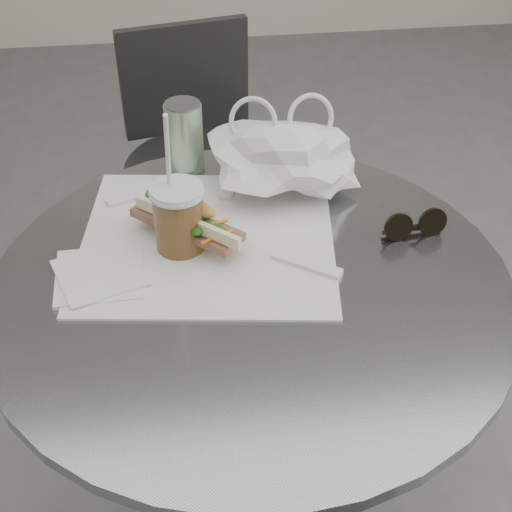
{
  "coord_description": "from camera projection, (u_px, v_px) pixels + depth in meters",
  "views": [
    {
      "loc": [
        -0.09,
        -0.58,
        1.41
      ],
      "look_at": [
        0.01,
        0.19,
        0.79
      ],
      "focal_mm": 50.0,
      "sensor_mm": 36.0,
      "label": 1
    }
  ],
  "objects": [
    {
      "name": "sandwich_paper",
      "position": [
        208.0,
        239.0,
        1.1
      ],
      "size": [
        0.43,
        0.41,
        0.0
      ],
      "primitive_type": "cube",
      "rotation": [
        0.0,
        0.0,
        -0.14
      ],
      "color": "white",
      "rests_on": "cafe_table"
    },
    {
      "name": "napkin_stack",
      "position": [
        100.0,
        274.0,
        1.03
      ],
      "size": [
        0.15,
        0.15,
        0.01
      ],
      "color": "white",
      "rests_on": "cafe_table"
    },
    {
      "name": "banh_mi",
      "position": [
        186.0,
        220.0,
        1.08
      ],
      "size": [
        0.22,
        0.22,
        0.08
      ],
      "rotation": [
        0.0,
        0.0,
        -0.73
      ],
      "color": "tan",
      "rests_on": "sandwich_paper"
    },
    {
      "name": "drink_can",
      "position": [
        184.0,
        136.0,
        1.24
      ],
      "size": [
        0.06,
        0.06,
        0.12
      ],
      "color": "#5F9B5A",
      "rests_on": "cafe_table"
    },
    {
      "name": "iced_coffee",
      "position": [
        179.0,
        218.0,
        1.05
      ],
      "size": [
        0.08,
        0.08,
        0.24
      ],
      "color": "brown",
      "rests_on": "cafe_table"
    },
    {
      "name": "chair_far",
      "position": [
        206.0,
        206.0,
        1.86
      ],
      "size": [
        0.41,
        0.45,
        0.78
      ],
      "rotation": [
        0.0,
        0.0,
        3.35
      ],
      "color": "#2F2F32",
      "rests_on": "ground"
    },
    {
      "name": "sunglasses",
      "position": [
        415.0,
        226.0,
        1.1
      ],
      "size": [
        0.1,
        0.03,
        0.05
      ],
      "rotation": [
        0.0,
        0.0,
        0.12
      ],
      "color": "black",
      "rests_on": "cafe_table"
    },
    {
      "name": "plastic_bag",
      "position": [
        283.0,
        160.0,
        1.18
      ],
      "size": [
        0.25,
        0.2,
        0.12
      ],
      "primitive_type": null,
      "rotation": [
        0.0,
        0.0,
        -0.1
      ],
      "color": "white",
      "rests_on": "cafe_table"
    },
    {
      "name": "cafe_table",
      "position": [
        252.0,
        403.0,
        1.2
      ],
      "size": [
        0.76,
        0.76,
        0.74
      ],
      "color": "slate",
      "rests_on": "ground"
    }
  ]
}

